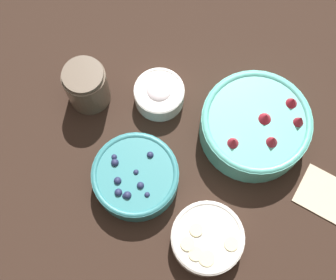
# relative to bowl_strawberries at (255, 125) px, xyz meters

# --- Properties ---
(ground_plane) EXTENTS (4.00, 4.00, 0.00)m
(ground_plane) POSITION_rel_bowl_strawberries_xyz_m (0.05, 0.13, -0.04)
(ground_plane) COLOR black
(bowl_strawberries) EXTENTS (0.22, 0.22, 0.10)m
(bowl_strawberries) POSITION_rel_bowl_strawberries_xyz_m (0.00, 0.00, 0.00)
(bowl_strawberries) COLOR #56B7A8
(bowl_strawberries) RESTS_ON ground_plane
(bowl_blueberries) EXTENTS (0.17, 0.17, 0.06)m
(bowl_blueberries) POSITION_rel_bowl_strawberries_xyz_m (0.10, 0.25, -0.01)
(bowl_blueberries) COLOR teal
(bowl_blueberries) RESTS_ON ground_plane
(bowl_bananas) EXTENTS (0.14, 0.14, 0.05)m
(bowl_bananas) POSITION_rel_bowl_strawberries_xyz_m (-0.09, 0.23, -0.02)
(bowl_bananas) COLOR silver
(bowl_bananas) RESTS_ON ground_plane
(bowl_cream) EXTENTS (0.11, 0.11, 0.06)m
(bowl_cream) POSITION_rel_bowl_strawberries_xyz_m (0.19, 0.08, -0.01)
(bowl_cream) COLOR white
(bowl_cream) RESTS_ON ground_plane
(jar_chocolate) EXTENTS (0.09, 0.09, 0.11)m
(jar_chocolate) POSITION_rel_bowl_strawberries_xyz_m (0.31, 0.18, 0.00)
(jar_chocolate) COLOR brown
(jar_chocolate) RESTS_ON ground_plane
(napkin) EXTENTS (0.15, 0.12, 0.01)m
(napkin) POSITION_rel_bowl_strawberries_xyz_m (-0.21, -0.01, -0.04)
(napkin) COLOR beige
(napkin) RESTS_ON ground_plane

